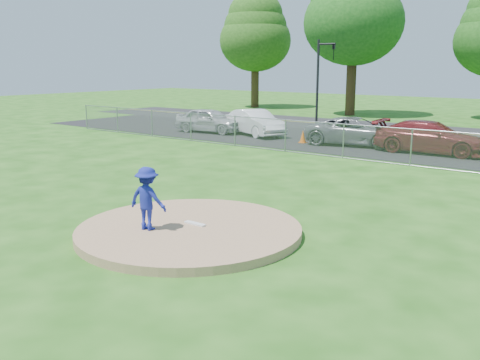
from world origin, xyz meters
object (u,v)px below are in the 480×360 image
object	(u,v)px
tree_left	(354,10)
pitcher	(147,198)
parked_car_darkred	(430,137)
traffic_signal_left	(321,75)
parked_car_white	(255,122)
parked_car_gray	(356,131)
parked_car_silver	(210,120)
tree_far_left	(255,32)
traffic_cone	(303,136)

from	to	relation	value
tree_left	pitcher	size ratio (longest dim) A/B	8.37
parked_car_darkred	traffic_signal_left	bearing A→B (deg)	52.26
parked_car_white	parked_car_gray	size ratio (longest dim) A/B	0.89
parked_car_silver	parked_car_darkred	world-z (taller)	parked_car_darkred
tree_left	parked_car_white	size ratio (longest dim) A/B	2.80
parked_car_white	parked_car_darkred	size ratio (longest dim) A/B	0.88
tree_left	parked_car_darkred	xyz separation A→B (m)	(11.55, -15.30, -7.49)
tree_left	parked_car_silver	xyz separation A→B (m)	(-1.59, -15.60, -7.50)
parked_car_silver	parked_car_darkred	bearing A→B (deg)	-95.54
parked_car_white	tree_far_left	bearing A→B (deg)	58.49
traffic_cone	parked_car_darkred	xyz separation A→B (m)	(6.39, 0.69, 0.41)
tree_far_left	parked_car_silver	distance (m)	20.93
tree_far_left	parked_car_gray	world-z (taller)	tree_far_left
tree_left	parked_car_gray	world-z (taller)	tree_left
parked_car_silver	parked_car_white	xyz separation A→B (m)	(2.95, 0.58, 0.00)
parked_car_gray	parked_car_darkred	xyz separation A→B (m)	(3.81, -0.23, 0.04)
traffic_signal_left	parked_car_darkred	size ratio (longest dim) A/B	1.10
tree_far_left	tree_left	xyz separation A→B (m)	(11.00, -2.00, 1.18)
tree_far_left	parked_car_gray	size ratio (longest dim) A/B	2.13
tree_left	parked_car_white	xyz separation A→B (m)	(1.36, -15.02, -7.49)
tree_left	parked_car_silver	bearing A→B (deg)	-95.82
parked_car_gray	parked_car_darkred	world-z (taller)	parked_car_darkred
traffic_cone	parked_car_white	xyz separation A→B (m)	(-3.81, 0.97, 0.41)
tree_far_left	parked_car_darkred	xyz separation A→B (m)	(22.55, -17.30, -6.31)
tree_far_left	parked_car_gray	bearing A→B (deg)	-42.33
parked_car_silver	parked_car_gray	bearing A→B (deg)	-93.60
traffic_signal_left	pitcher	world-z (taller)	traffic_signal_left
tree_far_left	tree_left	bearing A→B (deg)	-10.30
parked_car_white	parked_car_darkred	xyz separation A→B (m)	(10.19, -0.28, 0.00)
parked_car_gray	traffic_signal_left	bearing A→B (deg)	30.32
traffic_cone	parked_car_white	bearing A→B (deg)	165.76
tree_left	traffic_cone	bearing A→B (deg)	-72.10
pitcher	parked_car_darkred	world-z (taller)	pitcher
parked_car_darkred	tree_far_left	bearing A→B (deg)	48.84
traffic_cone	parked_car_silver	distance (m)	6.78
traffic_signal_left	parked_car_darkred	distance (m)	11.54
tree_left	parked_car_white	world-z (taller)	tree_left
parked_car_silver	parked_car_darkred	distance (m)	13.14
tree_far_left	traffic_signal_left	world-z (taller)	tree_far_left
tree_left	parked_car_white	bearing A→B (deg)	-84.84
pitcher	traffic_cone	distance (m)	16.62
pitcher	parked_car_darkred	xyz separation A→B (m)	(1.17, 16.45, -0.20)
tree_far_left	traffic_signal_left	distance (m)	17.60
tree_left	parked_car_white	distance (m)	16.84
parked_car_white	pitcher	bearing A→B (deg)	-129.15
traffic_signal_left	traffic_cone	size ratio (longest dim) A/B	8.47
pitcher	parked_car_white	size ratio (longest dim) A/B	0.33
tree_left	traffic_signal_left	size ratio (longest dim) A/B	2.24
traffic_cone	parked_car_darkred	world-z (taller)	parked_car_darkred
parked_car_silver	parked_car_white	world-z (taller)	parked_car_white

